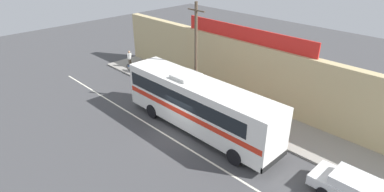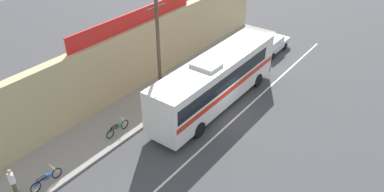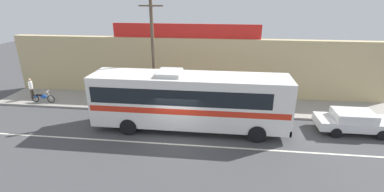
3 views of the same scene
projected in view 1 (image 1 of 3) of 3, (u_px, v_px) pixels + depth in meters
name	position (u px, v px, depth m)	size (l,w,h in m)	color
ground_plane	(180.00, 133.00, 21.41)	(70.00, 70.00, 0.00)	#444447
sidewalk_slab	(229.00, 107.00, 24.65)	(30.00, 3.60, 0.14)	gray
storefront_facade	(248.00, 72.00, 24.98)	(30.00, 0.70, 4.80)	tan
storefront_billboard	(246.00, 34.00, 24.00)	(11.71, 0.12, 1.10)	red
road_center_stripe	(171.00, 138.00, 20.91)	(30.00, 0.14, 0.01)	silver
intercity_bus	(198.00, 103.00, 20.96)	(11.99, 2.64, 3.78)	white
parked_car	(357.00, 190.00, 15.49)	(4.44, 1.91, 1.37)	silver
utility_pole	(196.00, 54.00, 23.36)	(1.60, 0.22, 7.83)	brown
motorcycle_orange	(169.00, 83.00, 27.62)	(1.85, 0.56, 0.94)	black
motorcycle_purple	(132.00, 68.00, 30.91)	(1.92, 0.56, 0.94)	black
pedestrian_far_left	(130.00, 58.00, 31.95)	(0.30, 0.48, 1.69)	brown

